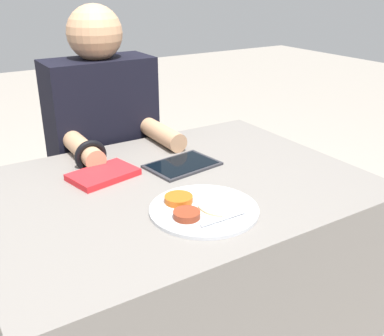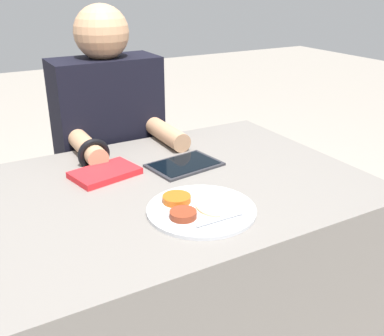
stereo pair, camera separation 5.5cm
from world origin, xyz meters
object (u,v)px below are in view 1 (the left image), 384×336
Objects in this scene: red_notebook at (103,175)px; tablet_device at (182,165)px; person_diner at (106,168)px; thali_tray at (203,209)px.

red_notebook is 0.91× the size of tablet_device.
person_diner is at bearing 102.84° from tablet_device.
thali_tray is at bearing -111.08° from tablet_device.
person_diner reaches higher than tablet_device.
thali_tray reaches higher than red_notebook.
red_notebook is at bearing 112.09° from thali_tray.
thali_tray is 0.76m from person_diner.
person_diner is at bearing 68.28° from red_notebook.
person_diner is (-0.10, 0.44, -0.15)m from tablet_device.
red_notebook reaches higher than tablet_device.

